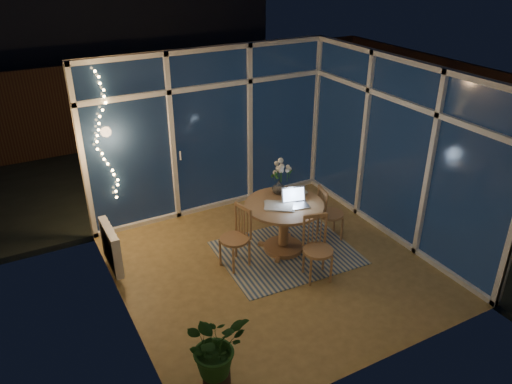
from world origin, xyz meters
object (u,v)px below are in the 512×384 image
(chair_front, at_px, (318,249))
(flower_vase, at_px, (279,187))
(dining_table, at_px, (284,227))
(chair_left, at_px, (234,238))
(potted_plant, at_px, (215,354))
(chair_right, at_px, (331,213))
(laptop, at_px, (296,198))

(chair_front, xyz_separation_m, flower_vase, (0.05, 1.08, 0.41))
(dining_table, xyz_separation_m, chair_left, (-0.78, -0.02, 0.07))
(dining_table, xyz_separation_m, chair_front, (0.04, -0.78, 0.07))
(flower_vase, xyz_separation_m, potted_plant, (-1.93, -2.05, -0.47))
(chair_right, relative_size, potted_plant, 1.11)
(dining_table, xyz_separation_m, flower_vase, (0.09, 0.31, 0.48))
(chair_right, xyz_separation_m, laptop, (-0.67, -0.08, 0.45))
(chair_front, xyz_separation_m, laptop, (0.07, 0.65, 0.42))
(flower_vase, bearing_deg, chair_front, -92.74)
(dining_table, xyz_separation_m, laptop, (0.11, -0.13, 0.49))
(chair_left, xyz_separation_m, potted_plant, (-1.06, -1.73, -0.06))
(laptop, bearing_deg, flower_vase, 106.16)
(chair_right, relative_size, flower_vase, 4.00)
(chair_right, xyz_separation_m, chair_front, (-0.73, -0.73, 0.02))
(chair_left, distance_m, potted_plant, 2.02)
(potted_plant, bearing_deg, dining_table, 43.62)
(dining_table, bearing_deg, chair_left, -178.51)
(chair_right, height_order, flower_vase, flower_vase)
(dining_table, height_order, chair_left, chair_left)
(chair_right, height_order, laptop, laptop)
(dining_table, distance_m, chair_front, 0.78)
(chair_front, bearing_deg, flower_vase, 102.01)
(dining_table, relative_size, laptop, 3.22)
(chair_right, distance_m, laptop, 0.80)
(chair_right, height_order, potted_plant, chair_right)
(flower_vase, bearing_deg, laptop, -88.02)
(dining_table, height_order, flower_vase, flower_vase)
(flower_vase, relative_size, potted_plant, 0.28)
(dining_table, xyz_separation_m, potted_plant, (-1.83, -1.75, 0.01))
(chair_left, xyz_separation_m, chair_front, (0.82, -0.76, 0.00))
(chair_right, distance_m, potted_plant, 3.11)
(chair_right, relative_size, chair_front, 0.95)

